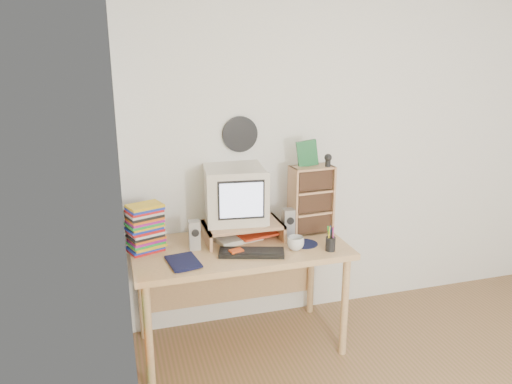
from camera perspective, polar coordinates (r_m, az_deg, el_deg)
back_wall at (r=3.86m, az=11.64°, el=4.58°), size 3.50×0.00×3.50m
left_wall at (r=1.76m, az=-13.57°, el=-10.31°), size 0.00×3.50×3.50m
curtain at (r=2.24m, az=-13.12°, el=-7.07°), size 0.00×2.20×2.20m
wall_disc at (r=3.47m, az=-1.84°, el=6.61°), size 0.25×0.02×0.25m
desk at (r=3.42m, az=-2.12°, el=-7.86°), size 1.40×0.70×0.75m
monitor_riser at (r=3.38m, az=-1.49°, el=-3.98°), size 0.52×0.30×0.12m
crt_monitor at (r=3.35m, az=-2.34°, el=-0.37°), size 0.43×0.43×0.37m
speaker_left at (r=3.25m, az=-7.05°, el=-4.90°), size 0.08×0.08×0.19m
speaker_right at (r=3.43m, az=3.70°, el=-3.57°), size 0.08×0.08×0.20m
keyboard at (r=3.17m, az=-0.51°, el=-6.96°), size 0.43×0.25×0.03m
dvd_stack at (r=3.26m, az=-12.52°, el=-4.17°), size 0.25×0.21×0.30m
cd_rack at (r=3.48m, az=6.32°, el=-0.91°), size 0.30×0.17×0.48m
mug at (r=3.25m, az=4.54°, el=-5.87°), size 0.13×0.13×0.09m
diary at (r=3.06m, az=-9.90°, el=-7.98°), size 0.23×0.19×0.04m
mousepad at (r=3.35m, az=5.57°, el=-5.91°), size 0.18×0.18×0.00m
pen_cup at (r=3.25m, az=8.52°, el=-5.60°), size 0.08×0.08×0.13m
papers at (r=3.43m, az=-1.45°, el=-4.96°), size 0.35×0.29×0.04m
red_box at (r=3.15m, az=-2.27°, el=-6.96°), size 0.09×0.07×0.04m
game_box at (r=3.40m, az=5.87°, el=4.42°), size 0.14×0.05×0.18m
webcam at (r=3.41m, az=8.23°, el=3.62°), size 0.05×0.05×0.09m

